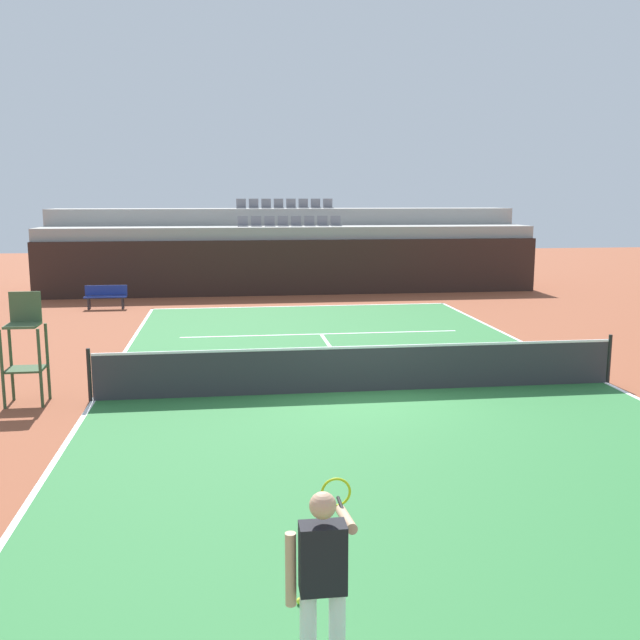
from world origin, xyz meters
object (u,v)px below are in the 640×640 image
object	(u,v)px
tennis_ball_1	(300,601)
player	(323,576)
umpire_chair	(25,344)
player_bench	(106,295)
tennis_net	(362,368)

from	to	relation	value
tennis_ball_1	player	bearing A→B (deg)	-86.73
umpire_chair	player_bench	distance (m)	12.31
umpire_chair	tennis_ball_1	distance (m)	9.13
tennis_net	player_bench	world-z (taller)	tennis_net
tennis_net	tennis_ball_1	bearing A→B (deg)	-105.17
player_bench	tennis_ball_1	world-z (taller)	player_bench
player	tennis_ball_1	world-z (taller)	player
tennis_net	tennis_ball_1	size ratio (longest dim) A/B	167.88
player_bench	tennis_ball_1	bearing A→B (deg)	-75.97
player	umpire_chair	bearing A→B (deg)	118.86
player	umpire_chair	size ratio (longest dim) A/B	0.78
player_bench	tennis_ball_1	xyz separation A→B (m)	(5.02, -20.09, -0.46)
tennis_net	player_bench	size ratio (longest dim) A/B	7.39
player	umpire_chair	distance (m)	10.15
player_bench	umpire_chair	bearing A→B (deg)	-88.02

